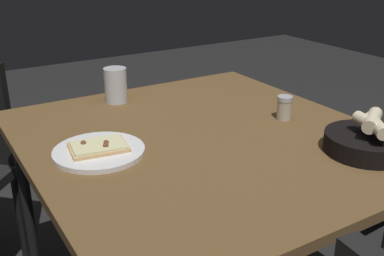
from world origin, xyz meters
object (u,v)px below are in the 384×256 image
object	(u,v)px
dining_table	(204,152)
beer_glass	(116,87)
pizza_plate	(99,150)
bread_basket	(368,141)
pepper_shaker	(284,109)

from	to	relation	value
dining_table	beer_glass	size ratio (longest dim) A/B	8.83
pizza_plate	beer_glass	size ratio (longest dim) A/B	2.02
dining_table	bread_basket	world-z (taller)	bread_basket
bread_basket	pepper_shaker	world-z (taller)	bread_basket
pepper_shaker	dining_table	bearing A→B (deg)	-93.58
dining_table	pepper_shaker	world-z (taller)	pepper_shaker
bread_basket	pepper_shaker	xyz separation A→B (m)	(-0.32, -0.02, -0.00)
dining_table	pepper_shaker	bearing A→B (deg)	86.42
bread_basket	pepper_shaker	size ratio (longest dim) A/B	2.94
dining_table	beer_glass	bearing A→B (deg)	-167.00
pizza_plate	bread_basket	world-z (taller)	bread_basket
pizza_plate	pepper_shaker	world-z (taller)	pepper_shaker
bread_basket	beer_glass	xyz separation A→B (m)	(-0.78, -0.43, 0.02)
pizza_plate	dining_table	bearing A→B (deg)	81.94
beer_glass	pizza_plate	bearing A→B (deg)	-28.99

